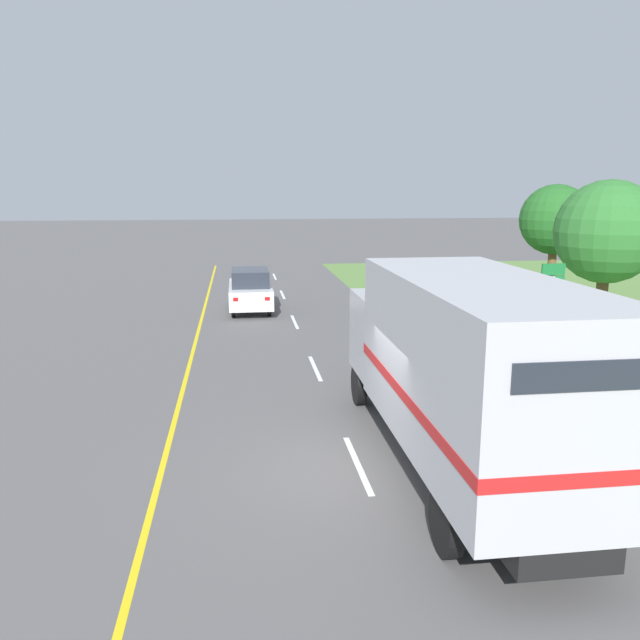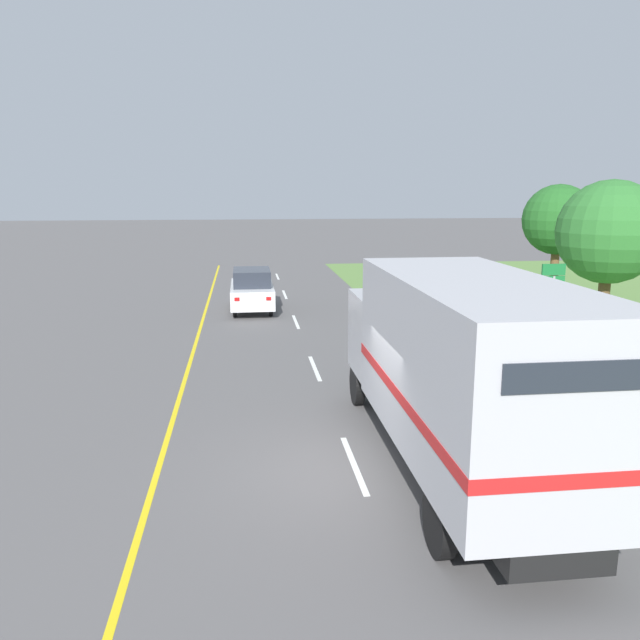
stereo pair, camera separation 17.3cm
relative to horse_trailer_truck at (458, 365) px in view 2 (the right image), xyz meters
The scene contains 12 objects.
ground_plane 2.74m from the horse_trailer_truck, 169.61° to the left, with size 200.00×200.00×0.00m, color #5B5959.
edge_line_yellow 10.61m from the horse_trailer_truck, 121.66° to the left, with size 0.12×48.44×0.01m, color yellow.
centre_dash_near 2.78m from the horse_trailer_truck, 161.49° to the left, with size 0.12×2.60×0.01m, color white.
centre_dash_mid_a 7.69m from the horse_trailer_truck, 103.79° to the left, with size 0.12×2.60×0.01m, color white.
centre_dash_mid_b 14.06m from the horse_trailer_truck, 97.29° to the left, with size 0.12×2.60×0.01m, color white.
centre_dash_far 20.57m from the horse_trailer_truck, 94.95° to the left, with size 0.12×2.60×0.01m, color white.
centre_dash_farthest 27.13m from the horse_trailer_truck, 93.74° to the left, with size 0.12×2.60×0.01m, color white.
horse_trailer_truck is the anchor object (origin of this frame).
lead_car_white 16.73m from the horse_trailer_truck, 101.89° to the left, with size 1.80×4.20×1.82m.
highway_sign 7.29m from the horse_trailer_truck, 55.39° to the left, with size 2.13×0.09×3.13m.
roadside_tree_near 14.33m from the horse_trailer_truck, 49.05° to the left, with size 3.73×3.73×5.52m.
roadside_tree_mid 20.53m from the horse_trailer_truck, 58.11° to the left, with size 3.26×3.26×5.41m.
Camera 2 is at (-2.00, -10.69, 5.16)m, focal length 35.00 mm.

